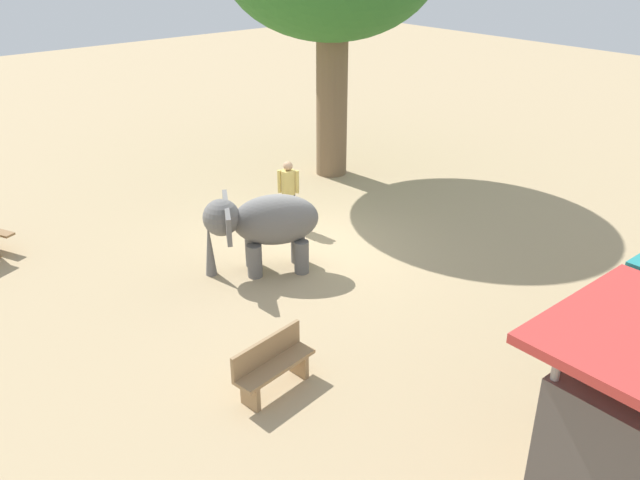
# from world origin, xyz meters

# --- Properties ---
(ground_plane) EXTENTS (60.00, 60.00, 0.00)m
(ground_plane) POSITION_xyz_m (0.00, 0.00, 0.00)
(ground_plane) COLOR tan
(elephant) EXTENTS (2.30, 2.03, 1.65)m
(elephant) POSITION_xyz_m (1.23, 0.29, 1.06)
(elephant) COLOR slate
(elephant) RESTS_ON ground_plane
(person_handler) EXTENTS (0.39, 0.38, 1.62)m
(person_handler) POSITION_xyz_m (-0.53, -1.18, 0.95)
(person_handler) COLOR #3F3833
(person_handler) RESTS_ON ground_plane
(wooden_bench) EXTENTS (1.44, 0.60, 0.88)m
(wooden_bench) POSITION_xyz_m (3.44, 3.55, 0.47)
(wooden_bench) COLOR #9E7A51
(wooden_bench) RESTS_ON ground_plane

